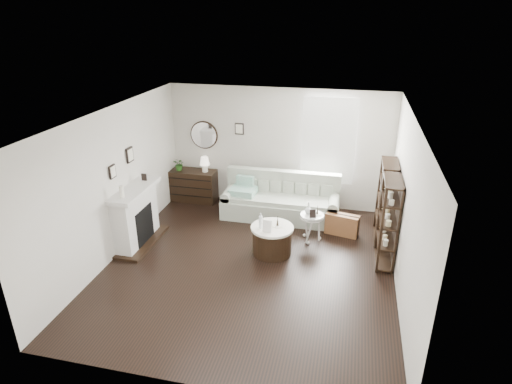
% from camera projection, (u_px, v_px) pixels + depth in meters
% --- Properties ---
extents(room, '(5.50, 5.50, 5.50)m').
position_uv_depth(room, '(311.00, 140.00, 9.31)').
color(room, black).
rests_on(room, ground).
extents(fireplace, '(0.50, 1.40, 1.84)m').
position_uv_depth(fireplace, '(136.00, 218.00, 8.20)').
color(fireplace, silver).
rests_on(fireplace, ground).
extents(shelf_unit_far, '(0.30, 0.80, 1.60)m').
position_uv_depth(shelf_unit_far, '(386.00, 201.00, 8.26)').
color(shelf_unit_far, black).
rests_on(shelf_unit_far, ground).
extents(shelf_unit_near, '(0.30, 0.80, 1.60)m').
position_uv_depth(shelf_unit_near, '(388.00, 222.00, 7.46)').
color(shelf_unit_near, black).
rests_on(shelf_unit_near, ground).
extents(sofa, '(2.51, 0.87, 0.98)m').
position_uv_depth(sofa, '(281.00, 203.00, 9.36)').
color(sofa, '#A0AA97').
rests_on(sofa, ground).
extents(quilt, '(0.59, 0.50, 0.14)m').
position_uv_depth(quilt, '(243.00, 191.00, 9.32)').
color(quilt, '#227D57').
rests_on(quilt, sofa).
extents(suitcase, '(0.69, 0.36, 0.44)m').
position_uv_depth(suitcase, '(342.00, 225.00, 8.63)').
color(suitcase, brown).
rests_on(suitcase, ground).
extents(dresser, '(1.12, 0.48, 0.75)m').
position_uv_depth(dresser, '(193.00, 185.00, 10.15)').
color(dresser, black).
rests_on(dresser, ground).
extents(table_lamp, '(0.27, 0.27, 0.36)m').
position_uv_depth(table_lamp, '(205.00, 164.00, 9.86)').
color(table_lamp, '#F1E1CB').
rests_on(table_lamp, dresser).
extents(potted_plant, '(0.32, 0.29, 0.30)m').
position_uv_depth(potted_plant, '(179.00, 164.00, 9.96)').
color(potted_plant, '#225317').
rests_on(potted_plant, dresser).
extents(drum_table, '(0.79, 0.79, 0.55)m').
position_uv_depth(drum_table, '(272.00, 240.00, 7.95)').
color(drum_table, black).
rests_on(drum_table, ground).
extents(pedestal_table, '(0.47, 0.47, 0.57)m').
position_uv_depth(pedestal_table, '(312.00, 217.00, 8.29)').
color(pedestal_table, white).
rests_on(pedestal_table, ground).
extents(eiffel_drum, '(0.12, 0.12, 0.18)m').
position_uv_depth(eiffel_drum, '(278.00, 222.00, 7.84)').
color(eiffel_drum, black).
rests_on(eiffel_drum, drum_table).
extents(bottle_drum, '(0.07, 0.07, 0.29)m').
position_uv_depth(bottle_drum, '(261.00, 221.00, 7.75)').
color(bottle_drum, silver).
rests_on(bottle_drum, drum_table).
extents(card_frame_drum, '(0.17, 0.08, 0.22)m').
position_uv_depth(card_frame_drum, '(267.00, 226.00, 7.63)').
color(card_frame_drum, silver).
rests_on(card_frame_drum, drum_table).
extents(eiffel_ped, '(0.11, 0.11, 0.16)m').
position_uv_depth(eiffel_ped, '(317.00, 211.00, 8.25)').
color(eiffel_ped, black).
rests_on(eiffel_ped, pedestal_table).
extents(flask_ped, '(0.13, 0.13, 0.25)m').
position_uv_depth(flask_ped, '(308.00, 208.00, 8.26)').
color(flask_ped, silver).
rests_on(flask_ped, pedestal_table).
extents(card_frame_ped, '(0.13, 0.08, 0.16)m').
position_uv_depth(card_frame_ped, '(313.00, 214.00, 8.13)').
color(card_frame_ped, black).
rests_on(card_frame_ped, pedestal_table).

